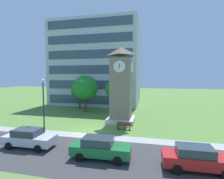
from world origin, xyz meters
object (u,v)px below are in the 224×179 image
tree_near_tower (79,90)px  tree_by_building (114,89)px  clock_tower (121,89)px  street_lamp (43,101)px  parked_car_green (100,148)px  tree_streetside (85,88)px  park_bench (124,126)px  parked_car_silver (29,138)px  parked_car_red (197,158)px

tree_near_tower → tree_by_building: 8.69m
clock_tower → tree_near_tower: clock_tower is taller
street_lamp → tree_near_tower: (-3.19, 16.64, -0.09)m
clock_tower → parked_car_green: size_ratio=2.22×
tree_streetside → parked_car_green: tree_streetside is taller
clock_tower → parked_car_green: 11.94m
tree_by_building → park_bench: bearing=-70.3°
street_lamp → tree_by_building: (4.81, 13.30, 0.40)m
parked_car_green → tree_near_tower: bearing=117.8°
tree_by_building → parked_car_silver: 16.98m
tree_by_building → parked_car_green: (2.52, -16.65, -3.39)m
park_bench → parked_car_silver: parked_car_silver is taller
tree_streetside → tree_near_tower: 4.48m
clock_tower → park_bench: 5.63m
street_lamp → park_bench: bearing=28.9°
tree_near_tower → tree_streetside: bearing=-52.8°
parked_car_silver → parked_car_green: same height
tree_near_tower → tree_by_building: tree_by_building is taller
tree_streetside → tree_near_tower: bearing=127.2°
tree_by_building → clock_tower: bearing=-67.6°
park_bench → tree_streetside: size_ratio=0.27×
parked_car_green → parked_car_silver: bearing=174.9°
tree_streetside → parked_car_green: 18.59m
clock_tower → tree_by_building: size_ratio=1.81×
parked_car_silver → parked_car_red: bearing=-3.3°
street_lamp → parked_car_red: size_ratio=1.30×
street_lamp → parked_car_green: (7.33, -3.35, -2.99)m
park_bench → parked_car_green: bearing=-94.9°
tree_streetside → parked_car_red: (14.90, -16.64, -3.61)m
clock_tower → street_lamp: 10.64m
park_bench → street_lamp: bearing=-151.1°
park_bench → tree_by_building: 10.16m
street_lamp → tree_by_building: bearing=70.1°
street_lamp → tree_by_building: size_ratio=1.07×
parked_car_red → tree_streetside: bearing=131.8°
parked_car_green → parked_car_red: (7.05, -0.18, 0.00)m
tree_by_building → parked_car_silver: size_ratio=1.24×
park_bench → tree_near_tower: size_ratio=0.33×
street_lamp → tree_by_building: street_lamp is taller
parked_car_green → parked_car_red: same height
tree_streetside → tree_by_building: tree_streetside is taller
tree_near_tower → tree_by_building: bearing=-22.6°
tree_near_tower → parked_car_red: tree_near_tower is taller
clock_tower → parked_car_silver: (-6.73, -10.65, -3.89)m
tree_near_tower → park_bench: bearing=-47.5°
clock_tower → tree_streetside: (-7.54, 5.17, -0.28)m
parked_car_green → park_bench: bearing=85.1°
park_bench → parked_car_red: 10.20m
clock_tower → street_lamp: (-7.02, -7.94, -0.90)m
tree_by_building → parked_car_red: 19.65m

